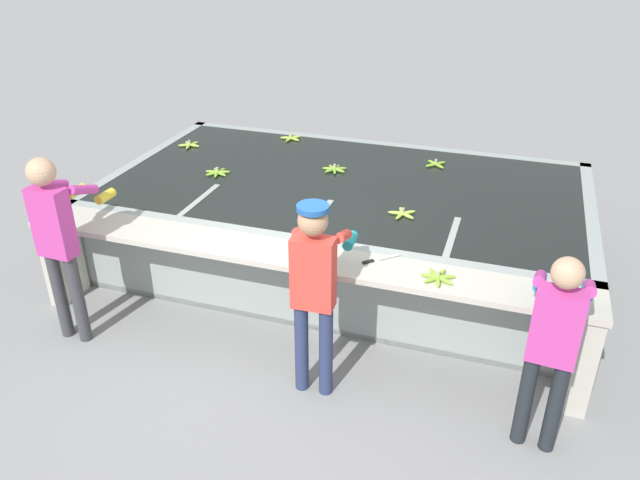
# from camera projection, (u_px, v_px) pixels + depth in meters

# --- Properties ---
(ground_plane) EXTENTS (80.00, 80.00, 0.00)m
(ground_plane) POSITION_uv_depth(u_px,v_px,m) (283.00, 356.00, 5.47)
(ground_plane) COLOR gray
(ground_plane) RESTS_ON ground
(wash_tank) EXTENTS (5.00, 2.82, 0.92)m
(wash_tank) POSITION_uv_depth(u_px,v_px,m) (344.00, 222.00, 6.81)
(wash_tank) COLOR gray
(wash_tank) RESTS_ON ground
(work_ledge) EXTENTS (5.00, 0.45, 0.92)m
(work_ledge) POSITION_uv_depth(u_px,v_px,m) (291.00, 279.00, 5.35)
(work_ledge) COLOR #B7B2A3
(work_ledge) RESTS_ON ground
(worker_0) EXTENTS (0.42, 0.72, 1.74)m
(worker_0) POSITION_uv_depth(u_px,v_px,m) (58.00, 233.00, 5.27)
(worker_0) COLOR #38383D
(worker_0) RESTS_ON ground
(worker_1) EXTENTS (0.42, 0.72, 1.65)m
(worker_1) POSITION_uv_depth(u_px,v_px,m) (315.00, 282.00, 4.66)
(worker_1) COLOR navy
(worker_1) RESTS_ON ground
(worker_2) EXTENTS (0.44, 0.72, 1.56)m
(worker_2) POSITION_uv_depth(u_px,v_px,m) (554.00, 338.00, 4.18)
(worker_2) COLOR #1E2328
(worker_2) RESTS_ON ground
(banana_bunch_floating_0) EXTENTS (0.28, 0.28, 0.08)m
(banana_bunch_floating_0) POSITION_uv_depth(u_px,v_px,m) (217.00, 172.00, 6.80)
(banana_bunch_floating_0) COLOR #7FAD33
(banana_bunch_floating_0) RESTS_ON wash_tank
(banana_bunch_floating_1) EXTENTS (0.27, 0.28, 0.08)m
(banana_bunch_floating_1) POSITION_uv_depth(u_px,v_px,m) (190.00, 145.00, 7.60)
(banana_bunch_floating_1) COLOR #9EC642
(banana_bunch_floating_1) RESTS_ON wash_tank
(banana_bunch_floating_2) EXTENTS (0.28, 0.27, 0.08)m
(banana_bunch_floating_2) POSITION_uv_depth(u_px,v_px,m) (291.00, 138.00, 7.83)
(banana_bunch_floating_2) COLOR #9EC642
(banana_bunch_floating_2) RESTS_ON wash_tank
(banana_bunch_floating_3) EXTENTS (0.27, 0.28, 0.08)m
(banana_bunch_floating_3) POSITION_uv_depth(u_px,v_px,m) (403.00, 213.00, 5.88)
(banana_bunch_floating_3) COLOR #9EC642
(banana_bunch_floating_3) RESTS_ON wash_tank
(banana_bunch_floating_4) EXTENTS (0.23, 0.23, 0.08)m
(banana_bunch_floating_4) POSITION_uv_depth(u_px,v_px,m) (436.00, 164.00, 7.02)
(banana_bunch_floating_4) COLOR #7FAD33
(banana_bunch_floating_4) RESTS_ON wash_tank
(banana_bunch_floating_5) EXTENTS (0.28, 0.28, 0.08)m
(banana_bunch_floating_5) POSITION_uv_depth(u_px,v_px,m) (335.00, 169.00, 6.89)
(banana_bunch_floating_5) COLOR #75A333
(banana_bunch_floating_5) RESTS_ON wash_tank
(banana_bunch_ledge_0) EXTENTS (0.27, 0.27, 0.08)m
(banana_bunch_ledge_0) POSITION_uv_depth(u_px,v_px,m) (309.00, 253.00, 5.20)
(banana_bunch_ledge_0) COLOR #7FAD33
(banana_bunch_ledge_0) RESTS_ON work_ledge
(banana_bunch_ledge_1) EXTENTS (0.28, 0.28, 0.08)m
(banana_bunch_ledge_1) POSITION_uv_depth(u_px,v_px,m) (438.00, 277.00, 4.85)
(banana_bunch_ledge_1) COLOR #7FAD33
(banana_bunch_ledge_1) RESTS_ON work_ledge
(knife_0) EXTENTS (0.28, 0.26, 0.02)m
(knife_0) POSITION_uv_depth(u_px,v_px,m) (376.00, 260.00, 5.11)
(knife_0) COLOR silver
(knife_0) RESTS_ON work_ledge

